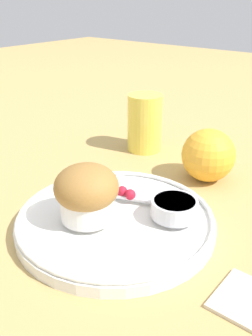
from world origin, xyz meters
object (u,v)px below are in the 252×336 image
at_px(orange_fruit, 208,155).
at_px(juice_glass, 145,123).
at_px(butter_knife, 130,197).
at_px(muffin, 87,192).

bearing_deg(orange_fruit, juice_glass, 165.98).
distance_m(butter_knife, orange_fruit, 0.15).
distance_m(muffin, juice_glass, 0.27).
bearing_deg(butter_knife, muffin, -120.53).
bearing_deg(butter_knife, orange_fruit, 56.11).
height_order(butter_knife, orange_fruit, orange_fruit).
height_order(muffin, orange_fruit, muffin).
relative_size(muffin, butter_knife, 0.43).
bearing_deg(juice_glass, orange_fruit, -14.02).
height_order(orange_fruit, juice_glass, juice_glass).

